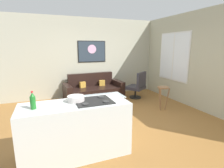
{
  "coord_description": "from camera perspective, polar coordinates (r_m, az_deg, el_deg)",
  "views": [
    {
      "loc": [
        -1.48,
        -3.85,
        1.8
      ],
      "look_at": [
        0.37,
        0.9,
        0.7
      ],
      "focal_mm": 28.0,
      "sensor_mm": 36.0,
      "label": 1
    }
  ],
  "objects": [
    {
      "name": "couch",
      "position": [
        6.15,
        -6.01,
        -2.19
      ],
      "size": [
        2.06,
        1.0,
        0.87
      ],
      "color": "black",
      "rests_on": "ground"
    },
    {
      "name": "soda_bottle",
      "position": [
        2.78,
        -24.45,
        -5.07
      ],
      "size": [
        0.08,
        0.08,
        0.27
      ],
      "color": "#1E7225",
      "rests_on": "kitchen_counter"
    },
    {
      "name": "ground",
      "position": [
        4.51,
        -0.25,
        -11.63
      ],
      "size": [
        6.4,
        6.4,
        0.04
      ],
      "primitive_type": "cube",
      "color": "olive"
    },
    {
      "name": "wall_painting",
      "position": [
        6.45,
        -6.57,
        10.51
      ],
      "size": [
        1.02,
        0.03,
        0.76
      ],
      "color": "black"
    },
    {
      "name": "kitchen_counter",
      "position": [
        3.05,
        -11.62,
        -14.28
      ],
      "size": [
        1.72,
        0.69,
        0.93
      ],
      "color": "silver",
      "rests_on": "ground"
    },
    {
      "name": "armchair",
      "position": [
        6.19,
        8.35,
        -0.58
      ],
      "size": [
        0.81,
        0.8,
        0.94
      ],
      "color": "black",
      "rests_on": "ground"
    },
    {
      "name": "mixing_bowl",
      "position": [
        2.96,
        -11.69,
        -4.74
      ],
      "size": [
        0.28,
        0.28,
        0.1
      ],
      "color": "silver",
      "rests_on": "kitchen_counter"
    },
    {
      "name": "right_wall",
      "position": [
        5.85,
        23.5,
        7.26
      ],
      "size": [
        0.05,
        6.4,
        2.8
      ],
      "primitive_type": "cube",
      "color": "#B5B296",
      "rests_on": "ground"
    },
    {
      "name": "bar_stool",
      "position": [
        5.19,
        16.27,
        -2.65
      ],
      "size": [
        0.35,
        0.35,
        0.68
      ],
      "color": "#8F633F",
      "rests_on": "ground"
    },
    {
      "name": "back_wall",
      "position": [
        6.46,
        -8.12,
        8.49
      ],
      "size": [
        6.4,
        0.05,
        2.8
      ],
      "primitive_type": "cube",
      "color": "#B2B19B",
      "rests_on": "ground"
    },
    {
      "name": "coffee_table",
      "position": [
        4.93,
        -2.56,
        -4.29
      ],
      "size": [
        1.08,
        0.64,
        0.44
      ],
      "color": "silver",
      "rests_on": "ground"
    },
    {
      "name": "window",
      "position": [
        6.26,
        19.42,
        8.38
      ],
      "size": [
        0.03,
        1.4,
        1.59
      ],
      "color": "silver"
    }
  ]
}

